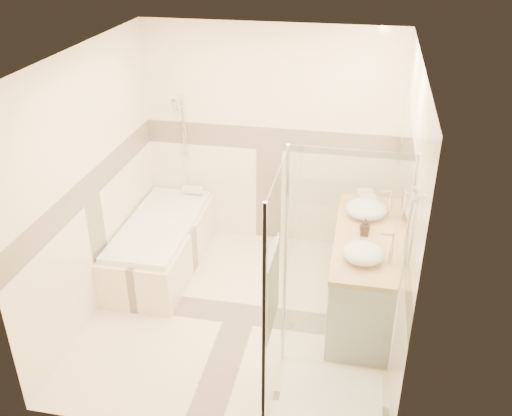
% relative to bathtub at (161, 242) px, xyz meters
% --- Properties ---
extents(room, '(2.82, 3.02, 2.52)m').
position_rel_bathtub_xyz_m(room, '(1.08, -0.64, 0.95)').
color(room, '#FEEACA').
rests_on(room, ground).
extents(bathtub, '(0.75, 1.70, 0.56)m').
position_rel_bathtub_xyz_m(bathtub, '(0.00, 0.00, 0.00)').
color(bathtub, '#FFEBCB').
rests_on(bathtub, ground).
extents(vanity, '(0.58, 1.62, 0.85)m').
position_rel_bathtub_xyz_m(vanity, '(2.15, -0.35, 0.12)').
color(vanity, white).
rests_on(vanity, ground).
extents(shower_enclosure, '(0.96, 0.93, 2.04)m').
position_rel_bathtub_xyz_m(shower_enclosure, '(1.86, -1.62, 0.20)').
color(shower_enclosure, '#FFEBCB').
rests_on(shower_enclosure, ground).
extents(vessel_sink_near, '(0.40, 0.40, 0.16)m').
position_rel_bathtub_xyz_m(vessel_sink_near, '(2.13, 0.02, 0.62)').
color(vessel_sink_near, white).
rests_on(vessel_sink_near, vanity).
extents(vessel_sink_far, '(0.36, 0.36, 0.14)m').
position_rel_bathtub_xyz_m(vessel_sink_far, '(2.13, -0.78, 0.61)').
color(vessel_sink_far, white).
rests_on(vessel_sink_far, vanity).
extents(faucet_near, '(0.12, 0.03, 0.30)m').
position_rel_bathtub_xyz_m(faucet_near, '(2.34, 0.02, 0.72)').
color(faucet_near, silver).
rests_on(faucet_near, vanity).
extents(faucet_far, '(0.12, 0.03, 0.30)m').
position_rel_bathtub_xyz_m(faucet_far, '(2.35, -0.78, 0.72)').
color(faucet_far, silver).
rests_on(faucet_far, vanity).
extents(amenity_bottle_a, '(0.07, 0.08, 0.16)m').
position_rel_bathtub_xyz_m(amenity_bottle_a, '(2.13, -0.35, 0.62)').
color(amenity_bottle_a, black).
rests_on(amenity_bottle_a, vanity).
extents(amenity_bottle_b, '(0.13, 0.13, 0.13)m').
position_rel_bathtub_xyz_m(amenity_bottle_b, '(2.13, -0.29, 0.61)').
color(amenity_bottle_b, black).
rests_on(amenity_bottle_b, vanity).
extents(folded_towels, '(0.22, 0.30, 0.08)m').
position_rel_bathtub_xyz_m(folded_towels, '(2.13, 0.34, 0.59)').
color(folded_towels, white).
rests_on(folded_towels, vanity).
extents(rolled_towel, '(0.23, 0.10, 0.10)m').
position_rel_bathtub_xyz_m(rolled_towel, '(0.16, 0.70, 0.31)').
color(rolled_towel, white).
rests_on(rolled_towel, bathtub).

